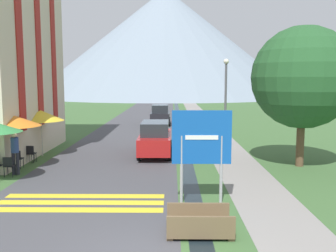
{
  "coord_description": "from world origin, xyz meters",
  "views": [
    {
      "loc": [
        0.48,
        -7.83,
        3.97
      ],
      "look_at": [
        0.3,
        10.0,
        1.8
      ],
      "focal_mm": 40.0,
      "sensor_mm": 36.0,
      "label": 1
    }
  ],
  "objects_px": {
    "cafe_chair_near_left": "(9,165)",
    "cafe_umbrella_middle_orange": "(12,120)",
    "cafe_umbrella_rear_yellow": "(41,116)",
    "road_sign": "(202,144)",
    "footbridge": "(199,225)",
    "cafe_chair_far_right": "(29,152)",
    "streetlamp": "(226,99)",
    "tree_by_path": "(303,78)",
    "parked_car_near": "(155,138)",
    "cafe_chair_far_left": "(30,153)",
    "person_standing_terrace": "(15,150)",
    "parked_car_far": "(160,115)",
    "cafe_chair_middle": "(17,158)"
  },
  "relations": [
    {
      "from": "cafe_chair_near_left",
      "to": "cafe_umbrella_middle_orange",
      "type": "xyz_separation_m",
      "value": [
        -0.36,
        1.39,
        1.7
      ]
    },
    {
      "from": "cafe_umbrella_rear_yellow",
      "to": "road_sign",
      "type": "bearing_deg",
      "value": -43.96
    },
    {
      "from": "footbridge",
      "to": "cafe_umbrella_rear_yellow",
      "type": "relative_size",
      "value": 0.7
    },
    {
      "from": "cafe_chair_far_right",
      "to": "cafe_chair_near_left",
      "type": "bearing_deg",
      "value": -112.17
    },
    {
      "from": "streetlamp",
      "to": "footbridge",
      "type": "bearing_deg",
      "value": -101.5
    },
    {
      "from": "cafe_chair_far_right",
      "to": "cafe_umbrella_middle_orange",
      "type": "relative_size",
      "value": 0.34
    },
    {
      "from": "tree_by_path",
      "to": "parked_car_near",
      "type": "bearing_deg",
      "value": 159.94
    },
    {
      "from": "cafe_chair_far_left",
      "to": "person_standing_terrace",
      "type": "distance_m",
      "value": 2.33
    },
    {
      "from": "parked_car_far",
      "to": "cafe_chair_middle",
      "type": "distance_m",
      "value": 18.08
    },
    {
      "from": "cafe_chair_near_left",
      "to": "streetlamp",
      "type": "height_order",
      "value": "streetlamp"
    },
    {
      "from": "footbridge",
      "to": "streetlamp",
      "type": "height_order",
      "value": "streetlamp"
    },
    {
      "from": "cafe_chair_far_left",
      "to": "cafe_umbrella_rear_yellow",
      "type": "distance_m",
      "value": 2.35
    },
    {
      "from": "parked_car_far",
      "to": "cafe_umbrella_rear_yellow",
      "type": "height_order",
      "value": "cafe_umbrella_rear_yellow"
    },
    {
      "from": "road_sign",
      "to": "cafe_chair_middle",
      "type": "distance_m",
      "value": 9.32
    },
    {
      "from": "road_sign",
      "to": "tree_by_path",
      "type": "xyz_separation_m",
      "value": [
        5.02,
        5.34,
        2.17
      ]
    },
    {
      "from": "footbridge",
      "to": "cafe_chair_far_left",
      "type": "distance_m",
      "value": 11.28
    },
    {
      "from": "footbridge",
      "to": "cafe_chair_near_left",
      "type": "xyz_separation_m",
      "value": [
        -7.46,
        5.71,
        0.29
      ]
    },
    {
      "from": "parked_car_near",
      "to": "cafe_chair_far_right",
      "type": "distance_m",
      "value": 6.38
    },
    {
      "from": "cafe_chair_far_left",
      "to": "cafe_umbrella_middle_orange",
      "type": "relative_size",
      "value": 0.34
    },
    {
      "from": "cafe_umbrella_middle_orange",
      "to": "person_standing_terrace",
      "type": "relative_size",
      "value": 1.38
    },
    {
      "from": "tree_by_path",
      "to": "cafe_chair_far_right",
      "type": "bearing_deg",
      "value": 177.49
    },
    {
      "from": "parked_car_far",
      "to": "streetlamp",
      "type": "xyz_separation_m",
      "value": [
        3.88,
        -13.81,
        2.12
      ]
    },
    {
      "from": "road_sign",
      "to": "cafe_chair_far_left",
      "type": "xyz_separation_m",
      "value": [
        -7.8,
        5.85,
        -1.43
      ]
    },
    {
      "from": "parked_car_near",
      "to": "parked_car_far",
      "type": "xyz_separation_m",
      "value": [
        -0.16,
        13.87,
        -0.0
      ]
    },
    {
      "from": "cafe_chair_middle",
      "to": "cafe_chair_near_left",
      "type": "bearing_deg",
      "value": -66.51
    },
    {
      "from": "parked_car_near",
      "to": "cafe_umbrella_middle_orange",
      "type": "distance_m",
      "value": 7.14
    },
    {
      "from": "parked_car_far",
      "to": "cafe_chair_far_left",
      "type": "relative_size",
      "value": 4.5
    },
    {
      "from": "parked_car_far",
      "to": "cafe_chair_middle",
      "type": "xyz_separation_m",
      "value": [
        -5.95,
        -17.07,
        -0.39
      ]
    },
    {
      "from": "footbridge",
      "to": "cafe_chair_near_left",
      "type": "relative_size",
      "value": 2.0
    },
    {
      "from": "road_sign",
      "to": "person_standing_terrace",
      "type": "distance_m",
      "value": 8.44
    },
    {
      "from": "road_sign",
      "to": "person_standing_terrace",
      "type": "relative_size",
      "value": 1.68
    },
    {
      "from": "cafe_chair_middle",
      "to": "road_sign",
      "type": "bearing_deg",
      "value": -16.56
    },
    {
      "from": "cafe_umbrella_rear_yellow",
      "to": "tree_by_path",
      "type": "xyz_separation_m",
      "value": [
        12.83,
        -2.2,
        1.96
      ]
    },
    {
      "from": "cafe_chair_far_right",
      "to": "footbridge",
      "type": "bearing_deg",
      "value": -74.15
    },
    {
      "from": "road_sign",
      "to": "streetlamp",
      "type": "relative_size",
      "value": 0.59
    },
    {
      "from": "parked_car_near",
      "to": "person_standing_terrace",
      "type": "xyz_separation_m",
      "value": [
        -5.75,
        -4.25,
        0.14
      ]
    },
    {
      "from": "person_standing_terrace",
      "to": "cafe_chair_far_right",
      "type": "bearing_deg",
      "value": 97.88
    },
    {
      "from": "person_standing_terrace",
      "to": "cafe_umbrella_rear_yellow",
      "type": "bearing_deg",
      "value": 93.31
    },
    {
      "from": "tree_by_path",
      "to": "streetlamp",
      "type": "bearing_deg",
      "value": 140.73
    },
    {
      "from": "footbridge",
      "to": "cafe_chair_middle",
      "type": "distance_m",
      "value": 10.52
    },
    {
      "from": "footbridge",
      "to": "streetlamp",
      "type": "xyz_separation_m",
      "value": [
        2.12,
        10.41,
        2.8
      ]
    },
    {
      "from": "parked_car_far",
      "to": "cafe_umbrella_rear_yellow",
      "type": "distance_m",
      "value": 15.37
    },
    {
      "from": "parked_car_far",
      "to": "parked_car_near",
      "type": "bearing_deg",
      "value": -89.34
    },
    {
      "from": "cafe_chair_far_left",
      "to": "streetlamp",
      "type": "distance_m",
      "value": 10.21
    },
    {
      "from": "cafe_umbrella_middle_orange",
      "to": "tree_by_path",
      "type": "bearing_deg",
      "value": 3.25
    },
    {
      "from": "cafe_chair_middle",
      "to": "cafe_chair_far_right",
      "type": "distance_m",
      "value": 1.26
    },
    {
      "from": "streetlamp",
      "to": "person_standing_terrace",
      "type": "bearing_deg",
      "value": -155.52
    },
    {
      "from": "cafe_chair_middle",
      "to": "person_standing_terrace",
      "type": "height_order",
      "value": "person_standing_terrace"
    },
    {
      "from": "cafe_chair_far_left",
      "to": "tree_by_path",
      "type": "distance_m",
      "value": 13.32
    },
    {
      "from": "parked_car_far",
      "to": "cafe_chair_near_left",
      "type": "xyz_separation_m",
      "value": [
        -5.7,
        -18.51,
        -0.39
      ]
    }
  ]
}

